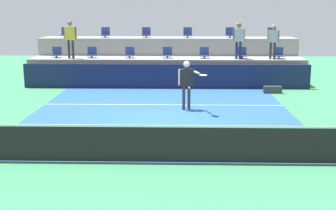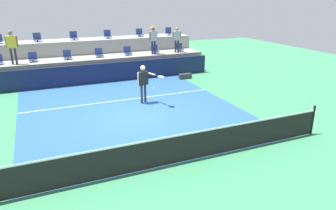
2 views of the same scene
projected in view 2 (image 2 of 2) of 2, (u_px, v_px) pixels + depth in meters
name	position (u px, v px, depth m)	size (l,w,h in m)	color
ground_plane	(137.00, 117.00, 12.70)	(40.00, 40.00, 0.00)	#388456
court_inner_paint	(130.00, 110.00, 13.56)	(9.00, 10.00, 0.01)	#285693
court_service_line	(121.00, 100.00, 14.77)	(9.00, 0.06, 0.00)	white
tennis_net	(179.00, 148.00, 9.06)	(10.48, 0.08, 1.07)	black
sponsor_backboard	(104.00, 73.00, 17.72)	(13.00, 0.16, 1.10)	#141E42
seating_tier_lower	(99.00, 67.00, 18.82)	(13.00, 1.80, 1.25)	gray
seating_tier_upper	(93.00, 55.00, 20.25)	(13.00, 1.80, 2.10)	gray
stadium_chair_lower_left	(33.00, 58.00, 17.15)	(0.44, 0.40, 0.52)	#2D2D33
stadium_chair_lower_mid_left	(67.00, 55.00, 17.83)	(0.44, 0.40, 0.52)	#2D2D33
stadium_chair_lower_center	(99.00, 53.00, 18.50)	(0.44, 0.40, 0.52)	#2D2D33
stadium_chair_lower_mid_right	(128.00, 51.00, 19.16)	(0.44, 0.40, 0.52)	#2D2D33
stadium_chair_lower_right	(155.00, 50.00, 19.82)	(0.44, 0.40, 0.52)	#2D2D33
stadium_chair_lower_far_right	(180.00, 48.00, 20.47)	(0.44, 0.40, 0.52)	#2D2D33
stadium_chair_upper_left	(37.00, 38.00, 18.57)	(0.44, 0.40, 0.52)	#2D2D33
stadium_chair_upper_mid_left	(74.00, 36.00, 19.36)	(0.44, 0.40, 0.52)	#2D2D33
stadium_chair_upper_mid_right	(108.00, 35.00, 20.15)	(0.44, 0.40, 0.52)	#2D2D33
stadium_chair_upper_right	(140.00, 33.00, 20.96)	(0.44, 0.40, 0.52)	#2D2D33
stadium_chair_upper_far_right	(169.00, 32.00, 21.76)	(0.44, 0.40, 0.52)	#2D2D33
tennis_player	(144.00, 80.00, 14.06)	(1.02, 1.15, 1.76)	#2D2D33
spectator_in_white	(12.00, 44.00, 16.19)	(0.61, 0.25, 1.76)	#2D2D33
spectator_with_hat	(153.00, 37.00, 19.13)	(0.58, 0.47, 1.71)	navy
spectator_in_grey	(177.00, 38.00, 19.76)	(0.56, 0.28, 1.59)	#2D2D33
tennis_ball	(154.00, 88.00, 13.10)	(0.07, 0.07, 0.07)	#CCE033
equipment_bag	(185.00, 76.00, 18.64)	(0.76, 0.28, 0.30)	#333338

